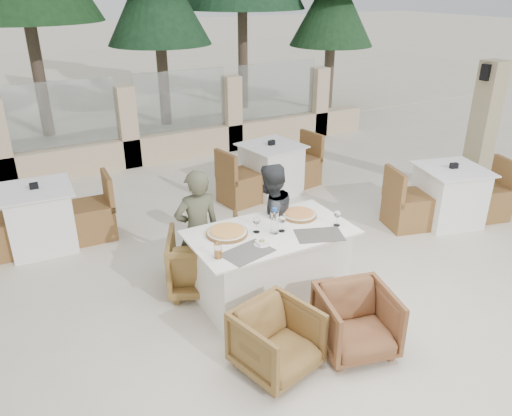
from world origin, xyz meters
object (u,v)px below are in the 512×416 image
pizza_right (299,214)px  beer_glass_right (275,207)px  wine_glass_near (282,223)px  bg_table_b (271,169)px  water_bottle (275,221)px  wine_glass_corner (337,217)px  pizza_left (227,232)px  bg_table_a (40,218)px  armchair_near_right (356,321)px  wine_glass_centre (256,224)px  armchair_near_left (277,340)px  dining_table (270,265)px  armchair_far_right (265,243)px  olive_dish (262,242)px  beer_glass_left (218,251)px  diner_left (198,231)px  diner_right (270,221)px  bg_table_c (449,195)px  armchair_far_left (202,261)px

pizza_right → beer_glass_right: 0.27m
wine_glass_near → bg_table_b: wine_glass_near is taller
water_bottle → wine_glass_near: water_bottle is taller
water_bottle → wine_glass_corner: size_ratio=1.45×
pizza_left → bg_table_a: size_ratio=0.24×
pizza_right → armchair_near_right: bearing=-98.0°
wine_glass_centre → armchair_near_left: (-0.34, -0.97, -0.58)m
dining_table → wine_glass_corner: 0.82m
bg_table_b → armchair_far_right: bearing=-131.3°
pizza_right → olive_dish: (-0.64, -0.34, -0.00)m
beer_glass_left → olive_dish: bearing=3.0°
wine_glass_near → bg_table_a: 3.10m
wine_glass_near → wine_glass_corner: same height
water_bottle → armchair_far_right: bearing=68.3°
diner_left → pizza_right: bearing=159.0°
armchair_far_right → armchair_near_left: 1.65m
pizza_left → olive_dish: 0.39m
beer_glass_left → diner_right: 1.12m
wine_glass_near → bg_table_b: (1.33, 2.46, -0.48)m
beer_glass_right → olive_dish: bearing=-130.9°
pizza_right → bg_table_c: size_ratio=0.22×
dining_table → beer_glass_right: bearing=53.7°
water_bottle → beer_glass_left: (-0.68, -0.16, -0.06)m
wine_glass_centre → armchair_far_right: bearing=52.8°
diner_right → bg_table_b: (1.19, 1.99, -0.26)m
wine_glass_centre → wine_glass_near: (0.23, -0.10, 0.00)m
beer_glass_left → diner_left: size_ratio=0.10×
armchair_far_left → armchair_near_left: 1.42m
wine_glass_centre → armchair_near_left: wine_glass_centre is taller
armchair_far_right → diner_left: size_ratio=0.51×
pizza_right → armchair_far_right: pizza_right is taller
water_bottle → armchair_near_right: size_ratio=0.42×
diner_right → bg_table_c: size_ratio=0.78×
beer_glass_right → bg_table_a: bearing=137.2°
water_bottle → beer_glass_right: (0.23, 0.37, -0.06)m
dining_table → wine_glass_centre: wine_glass_centre is taller
armchair_far_right → armchair_near_right: size_ratio=1.05×
armchair_far_left → bg_table_c: bearing=-157.0°
pizza_right → diner_right: (-0.19, 0.28, -0.15)m
armchair_far_right → diner_right: 0.37m
olive_dish → armchair_near_left: (-0.27, -0.73, -0.51)m
wine_glass_corner → water_bottle: bearing=165.7°
wine_glass_corner → armchair_far_left: (-1.17, 0.71, -0.54)m
water_bottle → bg_table_a: size_ratio=0.16×
pizza_right → bg_table_b: pizza_right is taller
wine_glass_near → olive_dish: wine_glass_near is taller
pizza_left → wine_glass_near: (0.50, -0.19, 0.07)m
bg_table_a → armchair_far_right: bearing=-35.9°
olive_dish → armchair_near_left: olive_dish is taller
armchair_far_left → beer_glass_right: bearing=-168.5°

